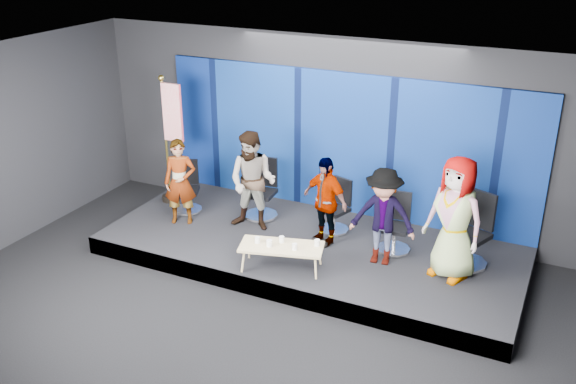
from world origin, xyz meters
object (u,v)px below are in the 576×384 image
at_px(panelist_a, 180,182).
at_px(flag_stand, 171,137).
at_px(chair_e, 470,242).
at_px(chair_b, 262,198).
at_px(panelist_c, 325,201).
at_px(mug_a, 257,240).
at_px(panelist_e, 455,218).
at_px(mug_d, 295,247).
at_px(mug_e, 317,243).
at_px(chair_a, 187,195).
at_px(panelist_d, 383,217).
at_px(chair_d, 395,232).
at_px(mug_c, 282,239).
at_px(chair_c, 336,214).
at_px(coffee_table, 281,248).
at_px(panelist_b, 253,181).
at_px(mug_b, 269,243).

bearing_deg(panelist_a, flag_stand, 108.37).
xyz_separation_m(panelist_a, chair_e, (4.94, 0.66, -0.38)).
bearing_deg(chair_b, panelist_c, -23.38).
relative_size(panelist_a, mug_a, 16.09).
distance_m(panelist_e, mug_d, 2.43).
relative_size(panelist_c, mug_e, 14.90).
xyz_separation_m(chair_a, flag_stand, (-0.44, 0.22, 0.99)).
bearing_deg(panelist_d, chair_b, 158.96).
bearing_deg(flag_stand, panelist_e, -4.81).
height_order(chair_a, chair_d, chair_d).
distance_m(panelist_d, mug_e, 1.10).
height_order(chair_b, chair_e, chair_e).
relative_size(mug_d, flag_stand, 0.04).
xyz_separation_m(panelist_e, mug_c, (-2.46, -0.82, -0.52)).
bearing_deg(mug_e, chair_b, 141.04).
distance_m(chair_c, coffee_table, 1.63).
relative_size(chair_d, mug_c, 9.89).
distance_m(chair_c, chair_e, 2.34).
bearing_deg(chair_a, mug_e, -41.93).
bearing_deg(chair_a, chair_d, -21.95).
relative_size(panelist_b, coffee_table, 1.27).
xyz_separation_m(mug_b, flag_stand, (-2.81, 1.52, 0.85)).
xyz_separation_m(panelist_a, panelist_e, (4.75, 0.19, 0.19)).
xyz_separation_m(chair_a, panelist_e, (4.94, -0.28, 0.65)).
height_order(chair_c, mug_a, chair_c).
bearing_deg(mug_c, coffee_table, -65.30).
bearing_deg(chair_b, mug_b, -64.25).
xyz_separation_m(chair_b, panelist_e, (3.57, -0.65, 0.60)).
bearing_deg(chair_d, chair_a, 177.21).
bearing_deg(chair_d, chair_c, 162.60).
relative_size(panelist_b, panelist_c, 1.16).
relative_size(panelist_e, coffee_table, 1.39).
relative_size(chair_b, panelist_d, 0.69).
relative_size(panelist_e, mug_b, 18.09).
xyz_separation_m(chair_a, mug_b, (2.37, -1.30, 0.13)).
xyz_separation_m(chair_e, panelist_e, (-0.19, -0.48, 0.57)).
distance_m(chair_e, mug_a, 3.32).
distance_m(chair_e, panelist_e, 0.77).
bearing_deg(mug_c, chair_b, 127.15).
distance_m(chair_c, panelist_d, 1.38).
height_order(chair_a, panelist_a, panelist_a).
distance_m(chair_a, mug_a, 2.50).
distance_m(chair_a, mug_c, 2.71).
relative_size(panelist_b, mug_c, 17.80).
xyz_separation_m(coffee_table, mug_a, (-0.38, -0.07, 0.08)).
height_order(mug_d, mug_e, mug_e).
bearing_deg(mug_b, mug_c, 60.81).
height_order(panelist_b, chair_c, panelist_b).
bearing_deg(panelist_b, mug_d, -45.27).
distance_m(chair_a, panelist_a, 0.68).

